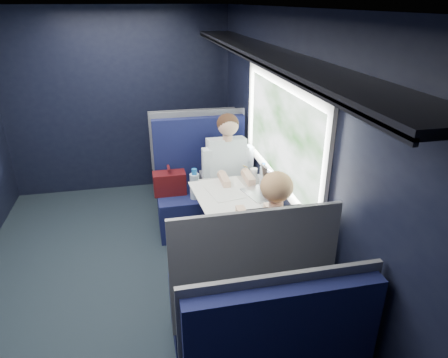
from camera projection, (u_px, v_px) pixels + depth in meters
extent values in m
cube|color=black|center=(127.00, 283.00, 3.63)|extent=(2.80, 4.20, 0.01)
cube|color=black|center=(287.00, 152.00, 3.43)|extent=(0.10, 4.20, 2.30)
cube|color=black|center=(120.00, 103.00, 5.07)|extent=(2.80, 0.10, 2.30)
cube|color=white|center=(283.00, 83.00, 3.17)|extent=(0.03, 1.84, 0.07)
cube|color=white|center=(277.00, 180.00, 3.52)|extent=(0.03, 1.84, 0.07)
cube|color=white|center=(326.00, 176.00, 2.55)|extent=(0.03, 0.07, 0.78)
cube|color=white|center=(251.00, 108.00, 4.13)|extent=(0.03, 0.07, 0.78)
cube|color=black|center=(265.00, 52.00, 3.04)|extent=(0.36, 4.10, 0.04)
cube|color=black|center=(243.00, 56.00, 3.02)|extent=(0.02, 4.10, 0.03)
cube|color=red|center=(284.00, 64.00, 3.11)|extent=(0.01, 0.10, 0.12)
cylinder|color=#54565E|center=(222.00, 239.00, 3.65)|extent=(0.08, 0.08, 0.70)
cube|color=#B8B9B4|center=(242.00, 201.00, 3.53)|extent=(0.62, 1.00, 0.04)
cube|color=black|center=(205.00, 211.00, 4.39)|extent=(1.00, 0.50, 0.45)
cube|color=black|center=(199.00, 150.00, 4.41)|extent=(1.00, 0.10, 0.75)
cube|color=#54565E|center=(198.00, 147.00, 4.45)|extent=(1.04, 0.03, 0.82)
cube|color=#54565E|center=(205.00, 186.00, 4.21)|extent=(0.06, 0.40, 0.20)
cube|color=#4B1012|center=(170.00, 183.00, 4.23)|extent=(0.34, 0.18, 0.24)
cylinder|color=#4B1012|center=(169.00, 168.00, 4.16)|extent=(0.03, 0.14, 0.03)
cylinder|color=silver|center=(195.00, 186.00, 4.12)|extent=(0.10, 0.10, 0.27)
cylinder|color=#1864B5|center=(194.00, 172.00, 4.06)|extent=(0.06, 0.06, 0.06)
cube|color=black|center=(239.00, 309.00, 3.00)|extent=(1.00, 0.50, 0.45)
cube|color=black|center=(252.00, 268.00, 2.48)|extent=(1.00, 0.10, 0.75)
cube|color=#54565E|center=(255.00, 270.00, 2.42)|extent=(1.04, 0.03, 0.82)
cube|color=#54565E|center=(238.00, 270.00, 2.91)|extent=(0.06, 0.40, 0.20)
cube|color=black|center=(191.00, 172.00, 5.37)|extent=(1.00, 0.40, 0.45)
cube|color=black|center=(192.00, 139.00, 4.93)|extent=(1.00, 0.10, 0.66)
cube|color=#54565E|center=(193.00, 138.00, 4.87)|extent=(1.04, 0.03, 0.72)
cube|color=black|center=(282.00, 342.00, 2.00)|extent=(1.00, 0.10, 0.66)
cube|color=#54565E|center=(279.00, 331.00, 2.04)|extent=(1.04, 0.03, 0.72)
cube|color=black|center=(230.00, 189.00, 4.19)|extent=(0.36, 0.44, 0.16)
cube|color=black|center=(234.00, 224.00, 4.13)|extent=(0.32, 0.12, 0.45)
cube|color=silver|center=(227.00, 162.00, 4.23)|extent=(0.40, 0.29, 0.53)
cylinder|color=#D8A88C|center=(228.00, 138.00, 4.07)|extent=(0.10, 0.10, 0.06)
sphere|color=#D8A88C|center=(228.00, 125.00, 4.00)|extent=(0.21, 0.21, 0.21)
sphere|color=#382114|center=(228.00, 124.00, 4.01)|extent=(0.22, 0.22, 0.22)
cube|color=silver|center=(207.00, 165.00, 4.15)|extent=(0.09, 0.12, 0.34)
cube|color=silver|center=(248.00, 161.00, 4.23)|extent=(0.09, 0.12, 0.34)
cube|color=black|center=(267.00, 261.00, 3.04)|extent=(0.36, 0.44, 0.16)
cube|color=black|center=(258.00, 277.00, 3.35)|extent=(0.32, 0.12, 0.45)
cube|color=black|center=(276.00, 244.00, 2.80)|extent=(0.40, 0.29, 0.53)
cylinder|color=#D8A88C|center=(276.00, 207.00, 2.72)|extent=(0.10, 0.10, 0.06)
sphere|color=#D8A88C|center=(276.00, 188.00, 2.68)|extent=(0.21, 0.21, 0.21)
sphere|color=tan|center=(277.00, 186.00, 2.66)|extent=(0.22, 0.22, 0.22)
cube|color=black|center=(244.00, 245.00, 2.79)|extent=(0.09, 0.12, 0.34)
cube|color=black|center=(303.00, 238.00, 2.88)|extent=(0.09, 0.12, 0.34)
cube|color=tan|center=(279.00, 234.00, 2.70)|extent=(0.26, 0.07, 0.36)
cube|color=white|center=(223.00, 195.00, 3.60)|extent=(0.55, 0.75, 0.01)
cube|color=silver|center=(260.00, 194.00, 3.61)|extent=(0.31, 0.37, 0.01)
cube|color=silver|center=(272.00, 180.00, 3.58)|extent=(0.09, 0.31, 0.22)
cube|color=black|center=(272.00, 180.00, 3.58)|extent=(0.08, 0.27, 0.18)
cylinder|color=silver|center=(263.00, 176.00, 3.75)|extent=(0.06, 0.06, 0.18)
cylinder|color=#1864B5|center=(264.00, 165.00, 3.71)|extent=(0.04, 0.04, 0.04)
cylinder|color=white|center=(254.00, 173.00, 3.94)|extent=(0.07, 0.07, 0.09)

